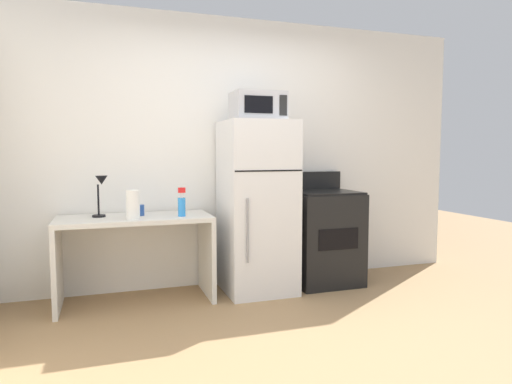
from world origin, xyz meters
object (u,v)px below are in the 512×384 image
at_px(desk_lamp, 101,189).
at_px(oven_range, 323,236).
at_px(desk, 135,241).
at_px(refrigerator, 257,207).
at_px(microwave, 258,106).
at_px(paper_towel_roll, 133,205).
at_px(coffee_mug, 140,210).
at_px(spray_bottle, 182,205).

relative_size(desk_lamp, oven_range, 0.32).
bearing_deg(desk, oven_range, 0.11).
bearing_deg(refrigerator, oven_range, 2.29).
distance_m(microwave, oven_range, 1.44).
xyz_separation_m(desk_lamp, paper_towel_roll, (0.25, -0.20, -0.12)).
height_order(paper_towel_roll, refrigerator, refrigerator).
relative_size(paper_towel_roll, oven_range, 0.22).
distance_m(desk, refrigerator, 1.14).
relative_size(desk_lamp, refrigerator, 0.22).
relative_size(desk_lamp, coffee_mug, 3.72).
bearing_deg(oven_range, spray_bottle, -175.00).
xyz_separation_m(desk, oven_range, (1.81, 0.00, -0.07)).
bearing_deg(paper_towel_roll, microwave, 5.29).
xyz_separation_m(desk_lamp, refrigerator, (1.37, -0.07, -0.20)).
xyz_separation_m(paper_towel_roll, oven_range, (1.83, 0.15, -0.40)).
relative_size(spray_bottle, oven_range, 0.23).
bearing_deg(oven_range, microwave, -176.00).
relative_size(spray_bottle, microwave, 0.54).
bearing_deg(refrigerator, desk_lamp, 176.91).
bearing_deg(microwave, oven_range, 4.00).
height_order(desk_lamp, microwave, microwave).
distance_m(coffee_mug, microwave, 1.41).
height_order(desk, refrigerator, refrigerator).
distance_m(desk_lamp, oven_range, 2.15).
relative_size(refrigerator, oven_range, 1.44).
bearing_deg(spray_bottle, refrigerator, 7.65).
relative_size(spray_bottle, refrigerator, 0.16).
distance_m(desk, coffee_mug, 0.27).
distance_m(desk, oven_range, 1.81).
bearing_deg(refrigerator, paper_towel_roll, -173.64).
relative_size(microwave, oven_range, 0.42).
distance_m(spray_bottle, microwave, 1.13).
bearing_deg(oven_range, refrigerator, -177.71).
xyz_separation_m(paper_towel_roll, spray_bottle, (0.41, 0.03, -0.02)).
distance_m(desk_lamp, spray_bottle, 0.69).
xyz_separation_m(desk_lamp, microwave, (1.38, -0.10, 0.73)).
xyz_separation_m(microwave, oven_range, (0.71, 0.05, -1.25)).
height_order(paper_towel_roll, microwave, microwave).
height_order(spray_bottle, microwave, microwave).
bearing_deg(spray_bottle, desk, 162.61).
relative_size(paper_towel_roll, coffee_mug, 2.53).
height_order(desk_lamp, refrigerator, refrigerator).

